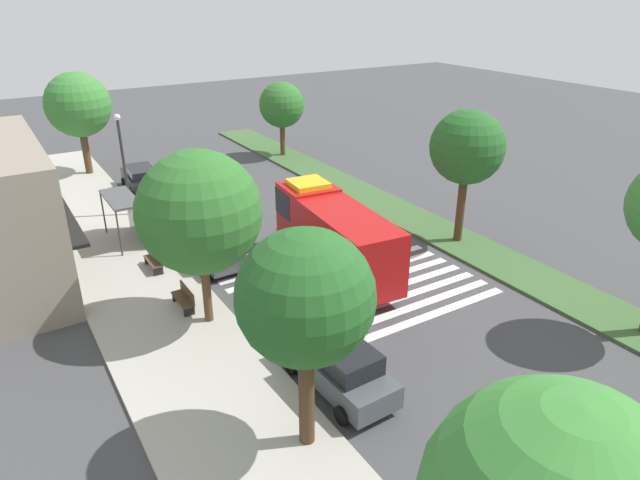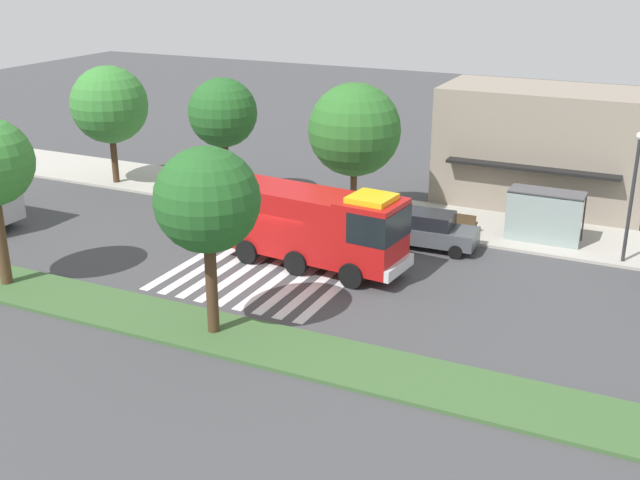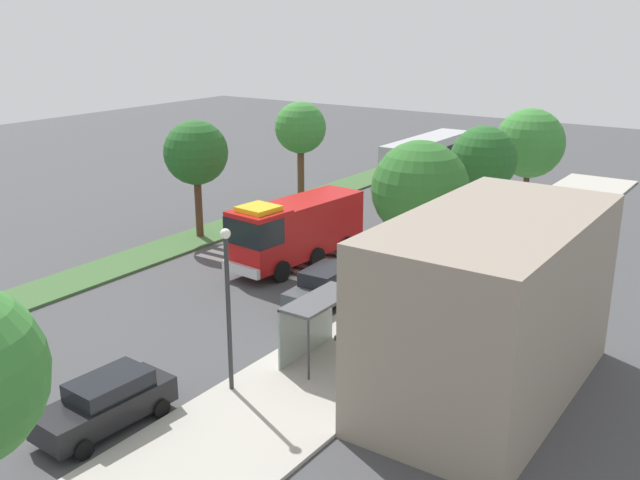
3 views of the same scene
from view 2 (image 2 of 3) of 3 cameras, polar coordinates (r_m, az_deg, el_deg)
name	(u,v)px [view 2 (image 2 of 3)]	position (r m, az deg, el deg)	size (l,w,h in m)	color
ground_plane	(290,263)	(35.32, -2.23, -1.72)	(120.00, 120.00, 0.00)	#424244
sidewalk	(362,210)	(42.51, 3.07, 2.24)	(60.00, 5.22, 0.14)	#ADA89E
median_strip	(198,329)	(29.57, -8.89, -6.41)	(60.00, 3.00, 0.14)	#3D6033
crosswalk	(279,261)	(35.55, -2.99, -1.57)	(7.65, 10.53, 0.01)	silver
fire_truck	(319,225)	(34.15, -0.05, 1.13)	(8.72, 3.37, 3.76)	#B71414
parked_car_west	(230,199)	(41.63, -6.57, 2.97)	(4.72, 2.16, 1.82)	#474C51
parked_car_mid	(430,230)	(37.22, 8.06, 0.73)	(4.33, 2.19, 1.75)	#474C51
bus_stop_shelter	(545,207)	(38.41, 16.10, 2.31)	(3.50, 1.40, 2.46)	#4C4C51
bench_near_shelter	(461,221)	(39.58, 10.24, 1.34)	(1.60, 0.50, 0.90)	#4C3823
bench_west_of_shelter	(383,210)	(40.79, 4.59, 2.18)	(1.60, 0.50, 0.90)	#4C3823
street_lamp	(633,186)	(36.70, 21.91, 3.67)	(0.36, 0.36, 5.91)	#2D2D30
storefront_building	(543,148)	(44.44, 15.99, 6.51)	(11.00, 6.30, 6.45)	gray
sidewalk_tree_far_west	(109,105)	(47.93, -15.13, 9.51)	(4.51, 4.51, 6.95)	#47301E
sidewalk_tree_west	(223,113)	(43.30, -7.11, 9.17)	(3.77, 3.77, 6.77)	#47301E
sidewalk_tree_center	(354,130)	(39.76, 2.53, 8.04)	(4.71, 4.71, 7.02)	#513823
median_tree_west	(207,201)	(27.30, -8.24, 2.84)	(3.75, 3.75, 6.92)	#47301E
fire_hydrant	(162,186)	(46.20, -11.43, 3.89)	(0.28, 0.28, 0.70)	gold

